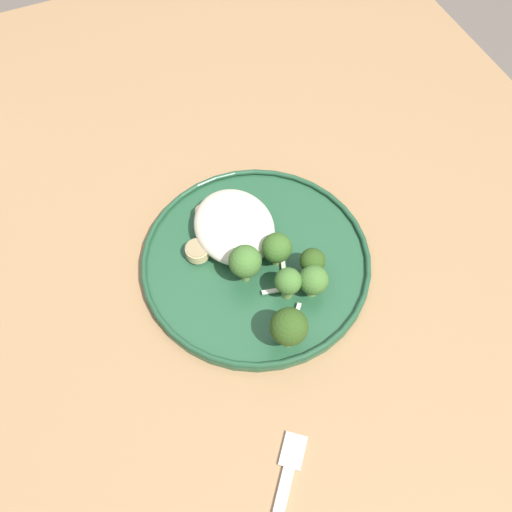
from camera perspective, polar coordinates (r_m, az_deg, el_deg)
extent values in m
plane|color=#665B51|center=(1.41, 1.26, -18.01)|extent=(6.00, 6.00, 0.00)
cube|color=#9E754C|center=(0.73, 2.33, -4.57)|extent=(1.40, 1.00, 0.04)
cube|color=olive|center=(1.51, 7.12, 15.30)|extent=(0.06, 0.06, 0.70)
cylinder|color=#235133|center=(0.73, 0.00, -0.62)|extent=(0.29, 0.29, 0.01)
torus|color=#204B2E|center=(0.72, 0.00, -0.27)|extent=(0.29, 0.29, 0.01)
ellipsoid|color=beige|center=(0.73, -2.19, 2.96)|extent=(0.12, 0.10, 0.04)
cylinder|color=beige|center=(0.74, -2.54, 2.19)|extent=(0.03, 0.03, 0.01)
cylinder|color=#988766|center=(0.73, -2.56, 2.49)|extent=(0.03, 0.03, 0.00)
cylinder|color=#E5C689|center=(0.72, -5.83, 0.47)|extent=(0.03, 0.03, 0.01)
cylinder|color=#958159|center=(0.72, -5.88, 0.82)|extent=(0.03, 0.03, 0.00)
cylinder|color=#E5C689|center=(0.72, -1.57, 0.65)|extent=(0.03, 0.03, 0.01)
cylinder|color=#958159|center=(0.72, -1.58, 0.91)|extent=(0.03, 0.03, 0.00)
cylinder|color=#DBB77A|center=(0.76, -5.18, 4.21)|extent=(0.02, 0.02, 0.02)
cylinder|color=#8E774F|center=(0.75, -5.23, 4.58)|extent=(0.02, 0.02, 0.00)
cylinder|color=#7A994C|center=(0.69, 3.13, -3.44)|extent=(0.02, 0.02, 0.02)
sphere|color=#42702D|center=(0.67, 3.22, -2.51)|extent=(0.03, 0.03, 0.03)
cylinder|color=#89A356|center=(0.70, 5.57, -3.25)|extent=(0.02, 0.02, 0.02)
sphere|color=#42702D|center=(0.68, 5.72, -2.38)|extent=(0.04, 0.04, 0.04)
cylinder|color=#7A994C|center=(0.70, -1.05, -1.70)|extent=(0.01, 0.01, 0.03)
sphere|color=#42702D|center=(0.68, -1.09, -0.53)|extent=(0.04, 0.04, 0.04)
cylinder|color=#7A994C|center=(0.67, 3.18, -8.04)|extent=(0.02, 0.02, 0.02)
sphere|color=#2D4C19|center=(0.64, 3.30, -7.01)|extent=(0.04, 0.04, 0.04)
cylinder|color=#7A994C|center=(0.72, 2.01, -0.21)|extent=(0.01, 0.01, 0.02)
sphere|color=#386023|center=(0.70, 2.07, 0.82)|extent=(0.04, 0.04, 0.04)
cylinder|color=#7A994C|center=(0.71, 5.48, -1.34)|extent=(0.02, 0.02, 0.02)
sphere|color=#2D4C19|center=(0.69, 5.62, -0.48)|extent=(0.03, 0.03, 0.03)
cube|color=silver|center=(0.70, 2.18, -3.42)|extent=(0.01, 0.05, 0.00)
cube|color=silver|center=(0.72, 2.70, -0.77)|extent=(0.06, 0.02, 0.00)
cube|color=silver|center=(0.68, 4.11, -6.14)|extent=(0.04, 0.03, 0.00)
cube|color=silver|center=(0.65, 3.70, -18.74)|extent=(0.04, 0.04, 0.00)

